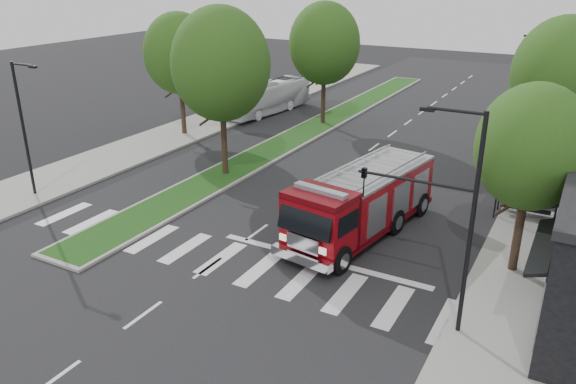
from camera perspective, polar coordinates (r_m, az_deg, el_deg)
name	(u,v)px	position (r m, az deg, el deg)	size (l,w,h in m)	color
ground	(257,232)	(27.46, -3.20, -4.12)	(140.00, 140.00, 0.00)	black
sidewalk_right	(555,209)	(33.09, 25.50, -1.54)	(5.00, 80.00, 0.15)	gray
sidewalk_left	(162,139)	(43.17, -12.64, 5.25)	(5.00, 80.00, 0.15)	gray
median	(312,129)	(44.97, 2.43, 6.42)	(3.00, 50.00, 0.15)	gray
bus_shelter	(530,181)	(30.74, 23.41, 1.05)	(3.20, 1.60, 2.61)	black
tree_right_near	(532,148)	(23.83, 23.59, 4.16)	(4.40, 4.40, 8.05)	black
tree_right_mid	(563,74)	(35.34, 26.14, 10.67)	(5.60, 5.60, 9.72)	black
tree_right_far	(573,62)	(45.32, 26.96, 11.70)	(5.00, 5.00, 8.73)	black
tree_median_near	(221,64)	(33.44, -6.85, 12.75)	(5.80, 5.80, 10.16)	black
tree_median_far	(325,44)	(45.50, 3.73, 14.81)	(5.60, 5.60, 9.72)	black
tree_left_mid	(179,54)	(43.08, -11.02, 13.64)	(5.20, 5.20, 9.16)	black
streetlight_right_near	(446,207)	(19.19, 15.74, -1.50)	(4.08, 0.22, 8.00)	black
streetlight_left_near	(24,124)	(33.53, -25.22, 6.27)	(1.90, 0.20, 7.50)	black
streetlight_right_far	(546,89)	(41.65, 24.72, 9.45)	(2.11, 0.20, 8.00)	black
fire_engine	(362,202)	(26.90, 7.50, -1.02)	(4.48, 10.22, 3.42)	#540409
city_bus	(267,97)	(50.17, -2.11, 9.60)	(2.34, 10.01, 2.79)	silver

